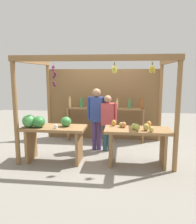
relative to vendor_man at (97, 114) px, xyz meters
The scene contains 7 objects.
ground_plane 0.97m from the vendor_man, 42.95° to the right, with size 12.00×12.00×0.00m, color gray.
market_stall 0.61m from the vendor_man, 80.83° to the left, with size 3.47×2.27×2.34m.
fruit_counter_left 1.34m from the vendor_man, 136.35° to the right, with size 1.43×0.64×1.09m.
fruit_counter_right 1.37m from the vendor_man, 41.62° to the right, with size 1.41×0.64×0.96m.
bottle_shelf_unit 0.78m from the vendor_man, 78.29° to the left, with size 2.23×0.22×1.34m.
vendor_man is the anchor object (origin of this frame).
vendor_woman 0.31m from the vendor_man, ahead, with size 0.48×0.20×1.44m.
Camera 1 is at (0.62, -5.59, 1.98)m, focal length 36.14 mm.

